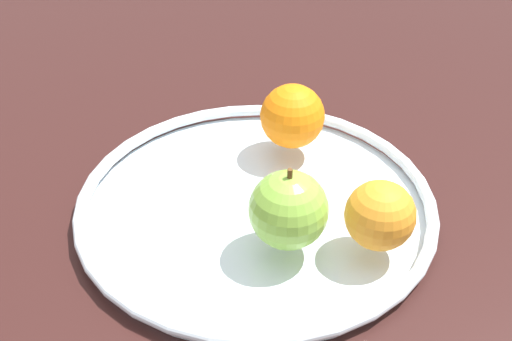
{
  "coord_description": "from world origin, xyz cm",
  "views": [
    {
      "loc": [
        39.16,
        27.0,
        40.3
      ],
      "look_at": [
        0.0,
        0.0,
        4.8
      ],
      "focal_mm": 45.61,
      "sensor_mm": 36.0,
      "label": 1
    }
  ],
  "objects_px": {
    "fruit_bowl": "(256,203)",
    "orange_center": "(380,215)",
    "apple": "(289,210)",
    "orange_front_right": "(292,116)"
  },
  "relations": [
    {
      "from": "orange_center",
      "to": "fruit_bowl",
      "type": "bearing_deg",
      "value": -86.63
    },
    {
      "from": "apple",
      "to": "orange_front_right",
      "type": "relative_size",
      "value": 1.15
    },
    {
      "from": "fruit_bowl",
      "to": "orange_front_right",
      "type": "height_order",
      "value": "orange_front_right"
    },
    {
      "from": "apple",
      "to": "orange_front_right",
      "type": "bearing_deg",
      "value": -149.23
    },
    {
      "from": "fruit_bowl",
      "to": "orange_center",
      "type": "distance_m",
      "value": 0.13
    },
    {
      "from": "orange_center",
      "to": "apple",
      "type": "bearing_deg",
      "value": -57.3
    },
    {
      "from": "apple",
      "to": "orange_center",
      "type": "relative_size",
      "value": 1.26
    },
    {
      "from": "orange_front_right",
      "to": "orange_center",
      "type": "distance_m",
      "value": 0.17
    },
    {
      "from": "orange_front_right",
      "to": "orange_center",
      "type": "xyz_separation_m",
      "value": [
        0.09,
        0.14,
        -0.0
      ]
    },
    {
      "from": "fruit_bowl",
      "to": "apple",
      "type": "relative_size",
      "value": 4.47
    }
  ]
}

